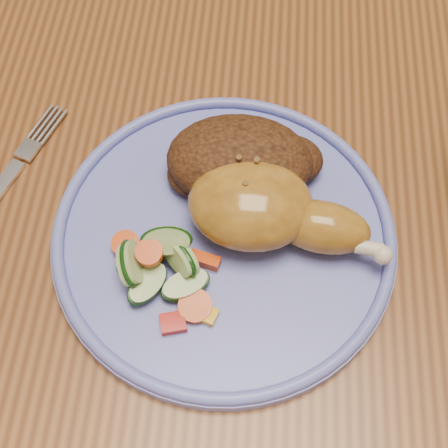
# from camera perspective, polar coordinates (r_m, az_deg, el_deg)

# --- Properties ---
(ground) EXTENTS (4.00, 4.00, 0.00)m
(ground) POSITION_cam_1_polar(r_m,az_deg,el_deg) (1.26, 5.29, -12.56)
(ground) COLOR #53301C
(ground) RESTS_ON ground
(dining_table) EXTENTS (0.90, 1.40, 0.75)m
(dining_table) POSITION_cam_1_polar(r_m,az_deg,el_deg) (0.65, 10.04, 4.29)
(dining_table) COLOR brown
(dining_table) RESTS_ON ground
(plate) EXTENTS (0.28, 0.28, 0.01)m
(plate) POSITION_cam_1_polar(r_m,az_deg,el_deg) (0.51, 0.00, -1.15)
(plate) COLOR #636BC9
(plate) RESTS_ON dining_table
(plate_rim) EXTENTS (0.28, 0.28, 0.01)m
(plate_rim) POSITION_cam_1_polar(r_m,az_deg,el_deg) (0.50, 0.00, -0.56)
(plate_rim) COLOR #636BC9
(plate_rim) RESTS_ON plate
(chicken_leg) EXTENTS (0.16, 0.08, 0.05)m
(chicken_leg) POSITION_cam_1_polar(r_m,az_deg,el_deg) (0.48, 4.04, 1.29)
(chicken_leg) COLOR #AB7323
(chicken_leg) RESTS_ON plate
(rice_pilaf) EXTENTS (0.13, 0.09, 0.05)m
(rice_pilaf) POSITION_cam_1_polar(r_m,az_deg,el_deg) (0.51, 1.72, 5.73)
(rice_pilaf) COLOR #472611
(rice_pilaf) RESTS_ON plate
(vegetable_pile) EXTENTS (0.09, 0.09, 0.04)m
(vegetable_pile) POSITION_cam_1_polar(r_m,az_deg,el_deg) (0.47, -5.85, -3.97)
(vegetable_pile) COLOR #A50A05
(vegetable_pile) RESTS_ON plate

